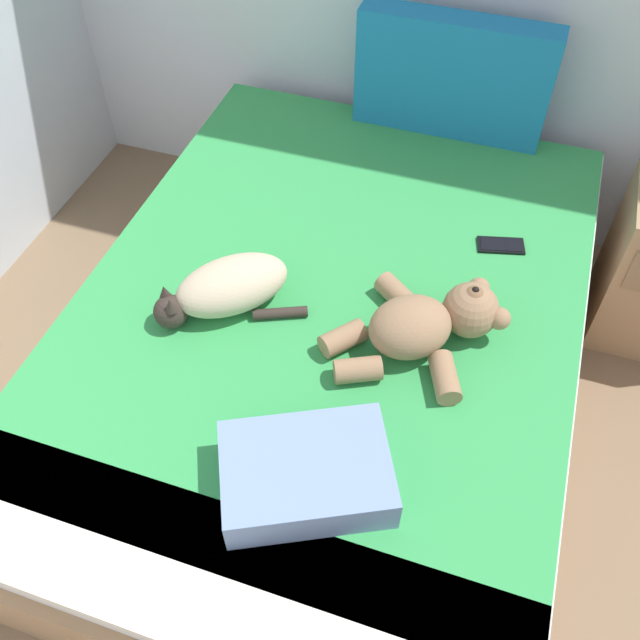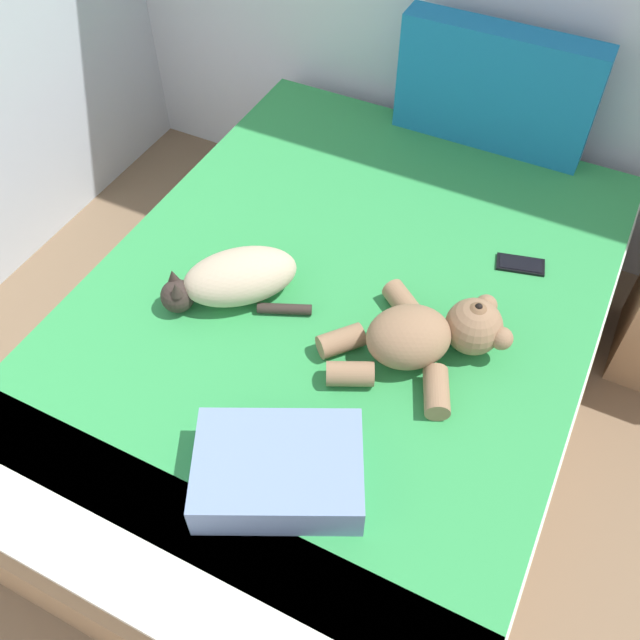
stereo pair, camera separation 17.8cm
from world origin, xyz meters
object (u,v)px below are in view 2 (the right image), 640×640
at_px(cat, 234,279).
at_px(throw_pillow, 279,470).
at_px(teddy_bear, 427,335).
at_px(bed, 335,353).
at_px(patterned_cushion, 495,89).
at_px(cell_phone, 520,264).

height_order(cat, throw_pillow, cat).
bearing_deg(teddy_bear, throw_pillow, -107.97).
distance_m(teddy_bear, throw_pillow, 0.56).
xyz_separation_m(bed, patterned_cushion, (0.15, 0.97, 0.48)).
relative_size(patterned_cushion, teddy_bear, 1.39).
distance_m(patterned_cushion, cell_phone, 0.69).
xyz_separation_m(patterned_cushion, cell_phone, (0.31, -0.58, -0.21)).
bearing_deg(cell_phone, patterned_cushion, 117.71).
relative_size(cell_phone, throw_pillow, 0.40).
bearing_deg(cell_phone, teddy_bear, -107.91).
relative_size(cat, throw_pillow, 1.05).
bearing_deg(patterned_cushion, teddy_bear, -81.32).
height_order(bed, teddy_bear, teddy_bear).
height_order(teddy_bear, cell_phone, teddy_bear).
distance_m(bed, patterned_cushion, 1.09).
bearing_deg(throw_pillow, cat, 130.62).
xyz_separation_m(cat, throw_pillow, (0.41, -0.48, -0.02)).
bearing_deg(cell_phone, bed, -139.76).
bearing_deg(patterned_cushion, bed, -98.77).
xyz_separation_m(bed, cat, (-0.28, -0.12, 0.34)).
xyz_separation_m(teddy_bear, throw_pillow, (-0.17, -0.53, -0.02)).
distance_m(cat, cell_phone, 0.89).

